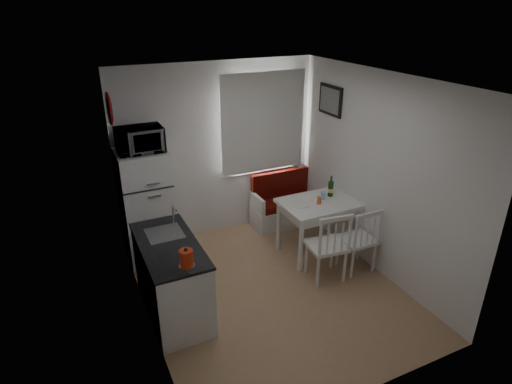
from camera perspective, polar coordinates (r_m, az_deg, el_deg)
floor at (r=5.54m, az=2.00°, el=-12.89°), size 3.00×3.50×0.02m
ceiling at (r=4.48m, az=2.49°, el=14.70°), size 3.00×3.50×0.02m
wall_back at (r=6.36m, az=-5.08°, el=5.39°), size 3.00×0.02×2.60m
wall_front at (r=3.61m, az=15.34°, el=-11.08°), size 3.00×0.02×2.60m
wall_left at (r=4.44m, az=-15.26°, el=-4.01°), size 0.02×3.50×2.60m
wall_right at (r=5.67m, az=15.82°, el=2.16°), size 0.02×3.50×2.60m
window at (r=6.50m, az=0.76°, el=8.90°), size 1.22×0.06×1.47m
curtain at (r=6.43m, az=1.04°, el=9.18°), size 1.35×0.02×1.50m
kitchen_counter at (r=5.06m, az=-11.18°, el=-11.08°), size 0.62×1.32×1.16m
wall_sign at (r=5.52m, az=-18.91°, el=10.49°), size 0.03×0.40×0.40m
picture_frame at (r=6.27m, az=9.86°, el=11.97°), size 0.04×0.52×0.42m
bench at (r=6.97m, az=4.24°, el=-1.91°), size 1.20×0.46×0.86m
dining_table at (r=6.00m, az=8.47°, el=-2.06°), size 1.07×0.75×0.80m
chair_left at (r=5.43m, az=10.07°, el=-6.35°), size 0.51×0.50×0.53m
chair_right at (r=5.72m, az=14.03°, el=-5.49°), size 0.44×0.42×0.50m
fridge at (r=5.95m, az=-14.37°, el=-1.92°), size 0.64×0.64×1.59m
microwave at (r=5.57m, az=-15.27°, el=6.73°), size 0.57×0.39×0.32m
kettle at (r=4.33m, az=-9.26°, el=-8.72°), size 0.16×0.16×0.22m
wine_bottle at (r=6.10m, az=9.95°, el=0.79°), size 0.08×0.08×0.31m
drinking_glass_orange at (r=5.87m, az=8.41°, el=-1.13°), size 0.06×0.06×0.10m
drinking_glass_blue at (r=6.01m, az=8.93°, el=-0.48°), size 0.07×0.07×0.11m
plate at (r=5.82m, az=5.95°, el=-1.68°), size 0.22×0.22×0.02m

